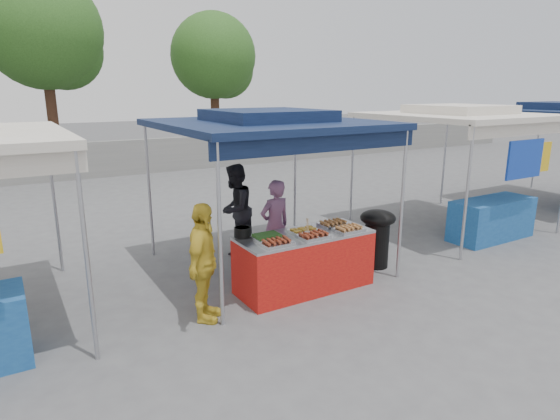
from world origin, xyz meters
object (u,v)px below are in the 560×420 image
wok_burner (377,233)px  helper_man (235,209)px  vendor_woman (275,226)px  customer_person (203,263)px  vendor_table (305,261)px  cooking_pot (243,232)px

wok_burner → helper_man: bearing=152.4°
vendor_woman → customer_person: bearing=26.9°
vendor_table → vendor_woman: (0.00, 0.86, 0.33)m
cooking_pot → helper_man: helper_man is taller
vendor_woman → vendor_table: bearing=85.0°
vendor_woman → customer_person: customer_person is taller
cooking_pot → wok_burner: cooking_pot is taller
cooking_pot → customer_person: size_ratio=0.16×
helper_man → wok_burner: bearing=92.9°
cooking_pot → vendor_woman: (0.84, 0.53, -0.17)m
wok_burner → vendor_woman: vendor_woman is taller
customer_person → wok_burner: bearing=-47.7°
helper_man → customer_person: size_ratio=1.05×
customer_person → vendor_woman: bearing=-21.1°
customer_person → helper_man: bearing=2.6°
cooking_pot → customer_person: customer_person is taller
vendor_table → customer_person: size_ratio=1.30×
vendor_woman → helper_man: size_ratio=0.93×
cooking_pot → helper_man: size_ratio=0.15×
helper_man → cooking_pot: bearing=27.9°
cooking_pot → vendor_woman: 1.00m
vendor_woman → helper_man: helper_man is taller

